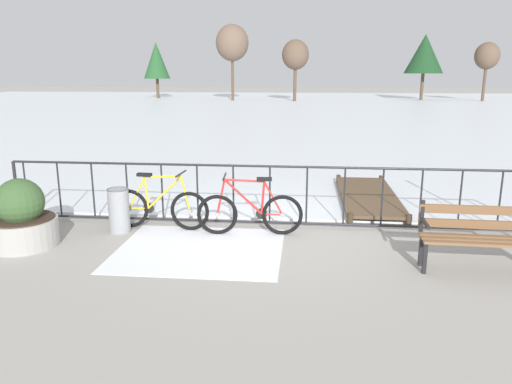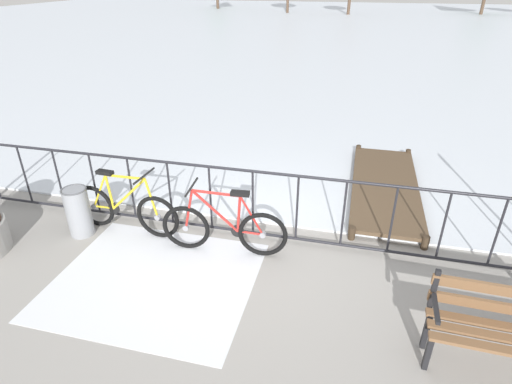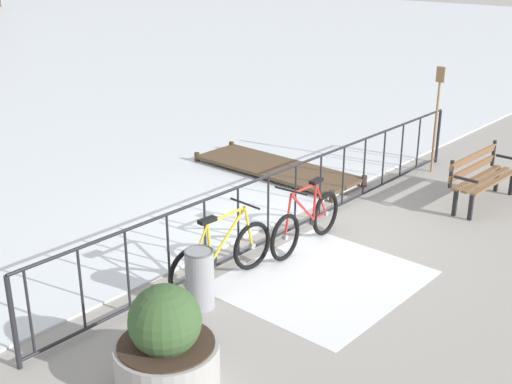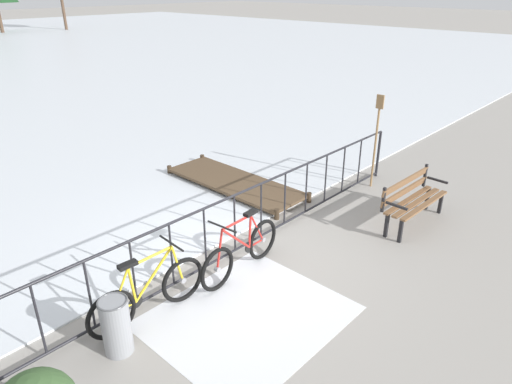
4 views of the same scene
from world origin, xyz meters
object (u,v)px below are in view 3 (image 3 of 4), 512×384
(planter_with_shrub, at_px, (166,344))
(park_bench, at_px, (481,174))
(bicycle_second, at_px, (306,222))
(bicycle_near_railing, at_px, (222,256))
(oar_upright, at_px, (437,113))
(trash_bin, at_px, (200,278))

(planter_with_shrub, bearing_deg, park_bench, -2.34)
(bicycle_second, xyz_separation_m, planter_with_shrub, (-3.36, -0.86, 0.05))
(park_bench, distance_m, planter_with_shrub, 6.58)
(bicycle_near_railing, distance_m, park_bench, 4.93)
(bicycle_second, bearing_deg, oar_upright, 2.98)
(trash_bin, relative_size, oar_upright, 0.37)
(bicycle_near_railing, relative_size, bicycle_second, 1.00)
(oar_upright, bearing_deg, planter_with_shrub, -171.87)
(bicycle_second, bearing_deg, planter_with_shrub, -165.62)
(bicycle_near_railing, bearing_deg, oar_upright, 0.71)
(bicycle_near_railing, relative_size, trash_bin, 2.34)
(bicycle_near_railing, relative_size, planter_with_shrub, 1.65)
(bicycle_near_railing, height_order, bicycle_second, same)
(trash_bin, distance_m, oar_upright, 6.41)
(park_bench, height_order, oar_upright, oar_upright)
(bicycle_near_railing, bearing_deg, planter_with_shrub, -150.92)
(bicycle_near_railing, height_order, oar_upright, oar_upright)
(bicycle_near_railing, bearing_deg, park_bench, -15.03)
(bicycle_near_railing, distance_m, trash_bin, 0.65)
(bicycle_near_railing, distance_m, bicycle_second, 1.55)
(trash_bin, bearing_deg, oar_upright, 2.65)
(trash_bin, xyz_separation_m, oar_upright, (6.36, 0.29, 0.76))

